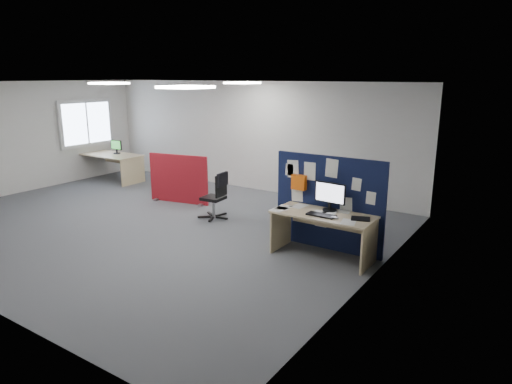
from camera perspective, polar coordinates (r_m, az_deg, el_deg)
The scene contains 18 objects.
floor at distance 9.24m, azimuth -13.19°, elevation -3.85°, with size 9.00×9.00×0.00m, color #54575C.
ceiling at distance 8.80m, azimuth -14.21°, elevation 13.10°, with size 9.00×7.00×0.02m, color white.
wall_back at distance 11.55m, azimuth -0.81°, elevation 7.01°, with size 9.00×0.02×2.70m, color silver.
wall_left at distance 12.58m, azimuth -27.86°, elevation 5.96°, with size 0.02×7.00×2.70m, color silver.
wall_right at distance 6.44m, azimuth 14.76°, elevation 0.60°, with size 0.02×7.00×2.70m, color silver.
window at distance 13.57m, azimuth -20.41°, elevation 8.07°, with size 0.06×1.70×1.30m.
ceiling_lights at distance 9.03m, azimuth -9.53°, elevation 13.17°, with size 4.10×4.10×0.04m.
navy_divider at distance 7.60m, azimuth 8.92°, elevation -1.34°, with size 1.91×0.30×1.58m.
main_desk at distance 7.31m, azimuth 8.51°, elevation -3.95°, with size 1.60×0.71×0.73m.
monitor_main at distance 7.33m, azimuth 9.23°, elevation -0.39°, with size 0.53×0.22×0.46m.
keyboard at distance 7.10m, azimuth 8.14°, elevation -2.87°, with size 0.45×0.18×0.03m, color black.
mouse at distance 6.99m, azimuth 9.80°, elevation -3.20°, with size 0.10×0.06×0.03m, color #9B9BA0.
paper_tray at distance 7.05m, azimuth 12.94°, elevation -3.27°, with size 0.28×0.22×0.01m, color black.
red_divider at distance 10.49m, azimuth -9.65°, elevation 1.57°, with size 1.46×0.34×1.11m.
second_desk at distance 13.21m, azimuth -17.46°, elevation 3.81°, with size 1.74×0.87×0.73m.
monitor_second at distance 13.19m, azimuth -17.06°, elevation 5.50°, with size 0.41×0.19×0.38m.
office_chair at distance 9.17m, azimuth -4.87°, elevation -0.12°, with size 0.62×0.63×0.96m.
desk_papers at distance 7.32m, azimuth 7.28°, elevation -2.41°, with size 1.44×0.84×0.00m.
Camera 1 is at (6.49, -5.94, 2.83)m, focal length 32.00 mm.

